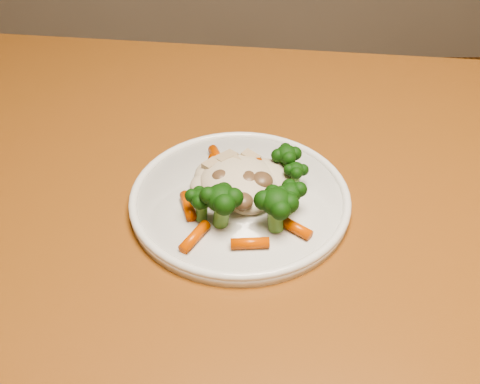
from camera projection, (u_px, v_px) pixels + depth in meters
The scene contains 3 objects.
dining_table at pixel (298, 268), 0.76m from camera, with size 1.30×0.96×0.75m.
plate at pixel (240, 201), 0.70m from camera, with size 0.25×0.25×0.01m, color silver.
meal at pixel (247, 186), 0.68m from camera, with size 0.15×0.18×0.05m.
Camera 1 is at (0.16, -0.80, 1.22)m, focal length 45.00 mm.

